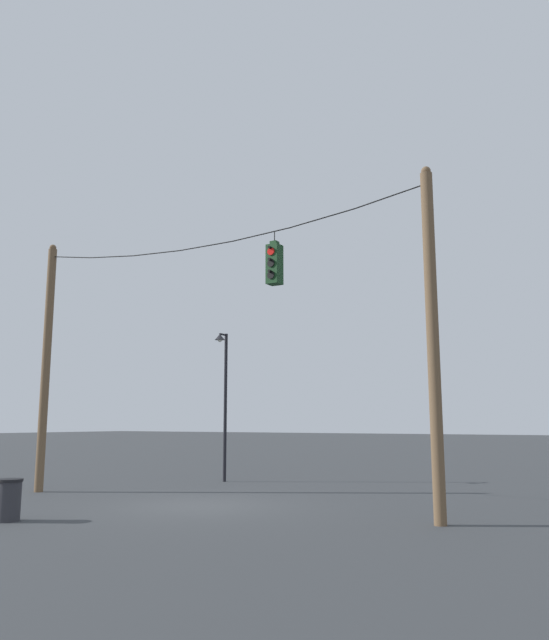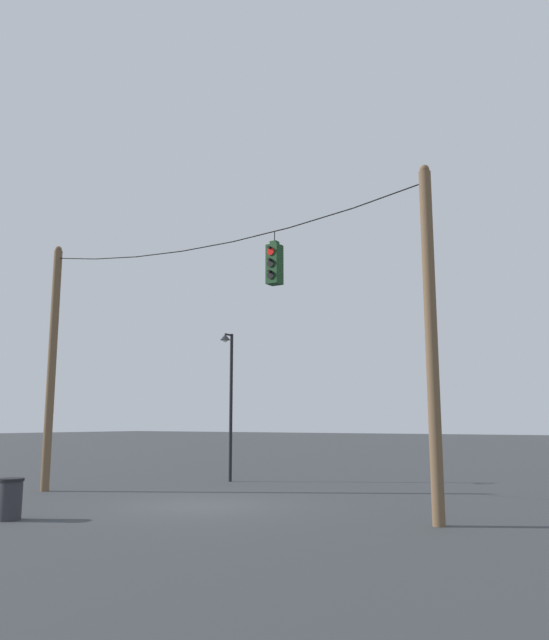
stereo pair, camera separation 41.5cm
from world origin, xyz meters
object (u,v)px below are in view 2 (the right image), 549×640
Objects in this scene: trash_bin at (10,499)px; utility_pole_left at (52,365)px; utility_pole_right at (431,338)px; traffic_light_near_right_pole at (274,264)px; street_lamp at (229,384)px.

utility_pole_left is at bearing 134.90° from trash_bin.
traffic_light_near_right_pole is at bearing -180.00° from utility_pole_right.
street_lamp is at bearing 61.60° from utility_pole_left.
utility_pole_left is 6.95m from trash_bin.
utility_pole_left is at bearing 180.00° from traffic_light_near_right_pole.
street_lamp is at bearing 149.63° from utility_pole_right.
utility_pole_left reaches higher than traffic_light_near_right_pole.
utility_pole_left reaches higher than street_lamp.
traffic_light_near_right_pole is 0.26× the size of street_lamp.
street_lamp is 10.40m from trash_bin.
utility_pole_right is at bearing 27.02° from trash_bin.
street_lamp is at bearing 97.01° from trash_bin.
utility_pole_left is 1.00× the size of utility_pole_right.
traffic_light_near_right_pole is at bearing -45.49° from street_lamp.
utility_pole_right is 10.00m from trash_bin.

